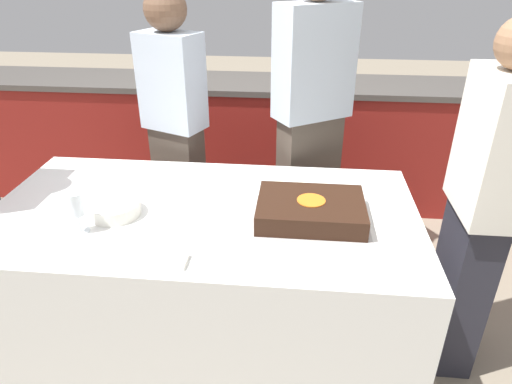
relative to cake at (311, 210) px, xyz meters
name	(u,v)px	position (x,y,z in m)	size (l,w,h in m)	color
ground_plane	(211,334)	(-0.47, 0.03, -0.79)	(14.00, 14.00, 0.00)	gray
back_counter	(246,140)	(-0.47, 1.60, -0.33)	(4.40, 0.58, 0.92)	maroon
dining_table	(207,277)	(-0.47, 0.03, -0.42)	(1.88, 0.99, 0.74)	white
cake	(311,210)	(0.00, 0.00, 0.00)	(0.49, 0.37, 0.09)	#B7B2AD
plate_stack	(115,208)	(-0.84, -0.04, -0.02)	(0.22, 0.22, 0.06)	white
wine_glass	(76,206)	(-0.93, -0.19, 0.07)	(0.07, 0.07, 0.17)	white
side_plate_near_cake	(296,182)	(-0.07, 0.34, -0.04)	(0.20, 0.20, 0.00)	white
utensil_pile	(164,260)	(-0.54, -0.36, -0.03)	(0.18, 0.09, 0.02)	white
person_cutting_cake	(311,121)	(0.00, 0.75, 0.14)	(0.45, 0.39, 1.76)	#4C4238
person_seated_right	(480,210)	(0.69, 0.03, 0.02)	(0.20, 0.38, 1.57)	#282833
person_standing_back	(176,129)	(-0.77, 0.75, 0.06)	(0.39, 0.31, 1.60)	#4C4238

